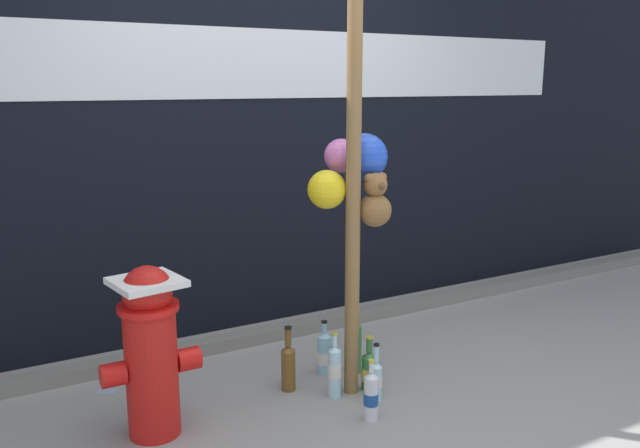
{
  "coord_description": "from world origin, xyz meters",
  "views": [
    {
      "loc": [
        -1.81,
        -2.44,
        1.64
      ],
      "look_at": [
        -0.24,
        0.32,
        0.95
      ],
      "focal_mm": 36.64,
      "sensor_mm": 36.0,
      "label": 1
    }
  ],
  "objects_px": {
    "bottle_0": "(324,352)",
    "memorial_post": "(355,123)",
    "bottle_3": "(335,370)",
    "bottle_4": "(371,396)",
    "bottle_2": "(288,365)",
    "bottle_6": "(369,370)",
    "fire_hydrant": "(151,348)",
    "bottle_5": "(376,379)",
    "bottle_1": "(357,346)"
  },
  "relations": [
    {
      "from": "memorial_post",
      "to": "bottle_0",
      "type": "height_order",
      "value": "memorial_post"
    },
    {
      "from": "bottle_4",
      "to": "bottle_5",
      "type": "xyz_separation_m",
      "value": [
        0.14,
        0.16,
        -0.01
      ]
    },
    {
      "from": "memorial_post",
      "to": "bottle_0",
      "type": "distance_m",
      "value": 1.34
    },
    {
      "from": "memorial_post",
      "to": "bottle_4",
      "type": "height_order",
      "value": "memorial_post"
    },
    {
      "from": "bottle_1",
      "to": "bottle_3",
      "type": "distance_m",
      "value": 0.33
    },
    {
      "from": "bottle_5",
      "to": "bottle_6",
      "type": "height_order",
      "value": "bottle_5"
    },
    {
      "from": "bottle_0",
      "to": "memorial_post",
      "type": "bearing_deg",
      "value": -77.0
    },
    {
      "from": "bottle_3",
      "to": "bottle_4",
      "type": "bearing_deg",
      "value": -84.21
    },
    {
      "from": "bottle_2",
      "to": "bottle_4",
      "type": "height_order",
      "value": "bottle_2"
    },
    {
      "from": "memorial_post",
      "to": "bottle_5",
      "type": "distance_m",
      "value": 1.34
    },
    {
      "from": "memorial_post",
      "to": "bottle_5",
      "type": "bearing_deg",
      "value": -83.93
    },
    {
      "from": "bottle_2",
      "to": "bottle_3",
      "type": "bearing_deg",
      "value": -46.62
    },
    {
      "from": "bottle_2",
      "to": "bottle_3",
      "type": "distance_m",
      "value": 0.26
    },
    {
      "from": "bottle_2",
      "to": "bottle_5",
      "type": "height_order",
      "value": "bottle_2"
    },
    {
      "from": "fire_hydrant",
      "to": "bottle_2",
      "type": "xyz_separation_m",
      "value": [
        0.76,
        0.09,
        -0.29
      ]
    },
    {
      "from": "memorial_post",
      "to": "bottle_3",
      "type": "height_order",
      "value": "memorial_post"
    },
    {
      "from": "bottle_2",
      "to": "bottle_6",
      "type": "height_order",
      "value": "bottle_2"
    },
    {
      "from": "bottle_1",
      "to": "bottle_5",
      "type": "distance_m",
      "value": 0.35
    },
    {
      "from": "memorial_post",
      "to": "bottle_5",
      "type": "relative_size",
      "value": 8.3
    },
    {
      "from": "bottle_1",
      "to": "bottle_3",
      "type": "relative_size",
      "value": 1.09
    },
    {
      "from": "bottle_1",
      "to": "bottle_6",
      "type": "xyz_separation_m",
      "value": [
        -0.06,
        -0.21,
        -0.05
      ]
    },
    {
      "from": "fire_hydrant",
      "to": "bottle_4",
      "type": "relative_size",
      "value": 2.61
    },
    {
      "from": "fire_hydrant",
      "to": "bottle_4",
      "type": "xyz_separation_m",
      "value": [
        0.97,
        -0.4,
        -0.3
      ]
    },
    {
      "from": "bottle_1",
      "to": "bottle_6",
      "type": "distance_m",
      "value": 0.23
    },
    {
      "from": "bottle_3",
      "to": "bottle_5",
      "type": "height_order",
      "value": "bottle_3"
    },
    {
      "from": "bottle_0",
      "to": "bottle_5",
      "type": "height_order",
      "value": "bottle_0"
    },
    {
      "from": "bottle_6",
      "to": "fire_hydrant",
      "type": "bearing_deg",
      "value": 173.86
    },
    {
      "from": "bottle_3",
      "to": "bottle_6",
      "type": "xyz_separation_m",
      "value": [
        0.21,
        -0.02,
        -0.04
      ]
    },
    {
      "from": "bottle_0",
      "to": "bottle_4",
      "type": "relative_size",
      "value": 0.99
    },
    {
      "from": "bottle_0",
      "to": "bottle_1",
      "type": "relative_size",
      "value": 0.8
    },
    {
      "from": "bottle_3",
      "to": "memorial_post",
      "type": "bearing_deg",
      "value": 23.09
    },
    {
      "from": "bottle_0",
      "to": "bottle_5",
      "type": "xyz_separation_m",
      "value": [
        0.07,
        -0.42,
        -0.01
      ]
    },
    {
      "from": "bottle_1",
      "to": "bottle_4",
      "type": "distance_m",
      "value": 0.55
    },
    {
      "from": "bottle_0",
      "to": "fire_hydrant",
      "type": "bearing_deg",
      "value": -170.14
    },
    {
      "from": "bottle_2",
      "to": "bottle_6",
      "type": "relative_size",
      "value": 1.19
    },
    {
      "from": "bottle_6",
      "to": "bottle_1",
      "type": "bearing_deg",
      "value": 74.89
    },
    {
      "from": "bottle_1",
      "to": "bottle_4",
      "type": "bearing_deg",
      "value": -115.24
    },
    {
      "from": "memorial_post",
      "to": "bottle_1",
      "type": "distance_m",
      "value": 1.29
    },
    {
      "from": "memorial_post",
      "to": "bottle_5",
      "type": "xyz_separation_m",
      "value": [
        0.02,
        -0.2,
        -1.33
      ]
    },
    {
      "from": "bottle_2",
      "to": "fire_hydrant",
      "type": "bearing_deg",
      "value": -173.44
    },
    {
      "from": "bottle_2",
      "to": "bottle_4",
      "type": "xyz_separation_m",
      "value": [
        0.21,
        -0.49,
        -0.01
      ]
    },
    {
      "from": "fire_hydrant",
      "to": "bottle_3",
      "type": "relative_size",
      "value": 2.3
    },
    {
      "from": "bottle_6",
      "to": "bottle_5",
      "type": "bearing_deg",
      "value": -106.48
    },
    {
      "from": "fire_hydrant",
      "to": "bottle_6",
      "type": "distance_m",
      "value": 1.19
    },
    {
      "from": "bottle_3",
      "to": "bottle_4",
      "type": "distance_m",
      "value": 0.3
    },
    {
      "from": "fire_hydrant",
      "to": "bottle_3",
      "type": "bearing_deg",
      "value": -6.22
    },
    {
      "from": "bottle_3",
      "to": "bottle_4",
      "type": "height_order",
      "value": "bottle_3"
    },
    {
      "from": "memorial_post",
      "to": "bottle_1",
      "type": "bearing_deg",
      "value": 48.75
    },
    {
      "from": "bottle_4",
      "to": "bottle_6",
      "type": "height_order",
      "value": "bottle_4"
    },
    {
      "from": "bottle_5",
      "to": "bottle_6",
      "type": "distance_m",
      "value": 0.12
    }
  ]
}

